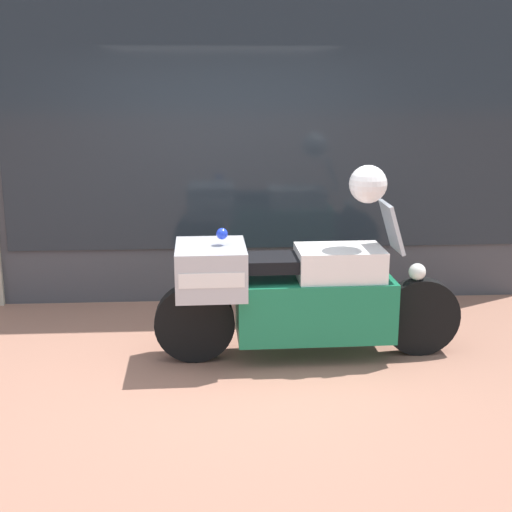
# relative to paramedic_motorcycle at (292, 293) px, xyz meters

# --- Properties ---
(ground_plane) EXTENTS (60.00, 60.00, 0.00)m
(ground_plane) POSITION_rel_paramedic_motorcycle_xyz_m (-0.51, -0.29, -0.55)
(ground_plane) COLOR #9E6B56
(shop_building) EXTENTS (6.18, 0.55, 3.86)m
(shop_building) POSITION_rel_paramedic_motorcycle_xyz_m (-0.93, 1.71, 1.39)
(shop_building) COLOR #424247
(shop_building) RESTS_ON ground
(window_display) EXTENTS (4.84, 0.30, 2.03)m
(window_display) POSITION_rel_paramedic_motorcycle_xyz_m (-0.14, 1.74, -0.07)
(window_display) COLOR slate
(window_display) RESTS_ON ground
(paramedic_motorcycle) EXTENTS (2.48, 0.66, 1.27)m
(paramedic_motorcycle) POSITION_rel_paramedic_motorcycle_xyz_m (0.00, 0.00, 0.00)
(paramedic_motorcycle) COLOR black
(paramedic_motorcycle) RESTS_ON ground
(white_helmet) EXTENTS (0.30, 0.30, 0.30)m
(white_helmet) POSITION_rel_paramedic_motorcycle_xyz_m (0.58, 0.01, 0.87)
(white_helmet) COLOR white
(white_helmet) RESTS_ON paramedic_motorcycle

